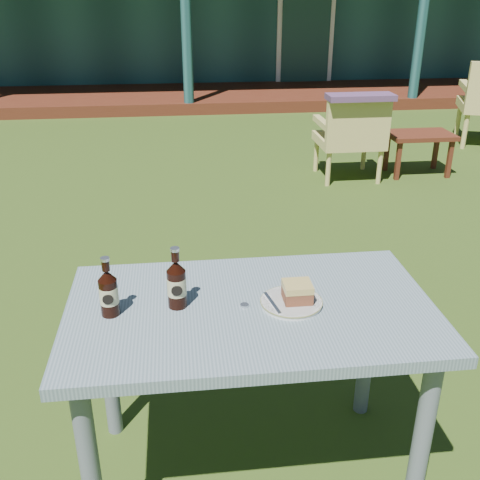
{
  "coord_description": "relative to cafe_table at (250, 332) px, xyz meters",
  "views": [
    {
      "loc": [
        -0.22,
        -3.16,
        1.68
      ],
      "look_at": [
        0.0,
        -1.3,
        0.82
      ],
      "focal_mm": 42.0,
      "sensor_mm": 36.0,
      "label": 1
    }
  ],
  "objects": [
    {
      "name": "ground",
      "position": [
        0.0,
        1.6,
        -0.62
      ],
      "size": [
        80.0,
        80.0,
        0.0
      ],
      "primitive_type": "plane",
      "color": "#334916"
    },
    {
      "name": "cafe_table",
      "position": [
        0.0,
        0.0,
        0.0
      ],
      "size": [
        1.2,
        0.7,
        0.72
      ],
      "color": "slate",
      "rests_on": "ground"
    },
    {
      "name": "plate",
      "position": [
        0.13,
        -0.01,
        0.11
      ],
      "size": [
        0.2,
        0.2,
        0.01
      ],
      "color": "silver",
      "rests_on": "cafe_table"
    },
    {
      "name": "cake_slice",
      "position": [
        0.15,
        -0.0,
        0.15
      ],
      "size": [
        0.09,
        0.09,
        0.06
      ],
      "color": "brown",
      "rests_on": "plate"
    },
    {
      "name": "fork",
      "position": [
        0.07,
        -0.02,
        0.12
      ],
      "size": [
        0.04,
        0.14,
        0.0
      ],
      "primitive_type": "cube",
      "rotation": [
        0.0,
        0.0,
        0.19
      ],
      "color": "silver",
      "rests_on": "plate"
    },
    {
      "name": "cola_bottle_near",
      "position": [
        -0.24,
        0.03,
        0.19
      ],
      "size": [
        0.06,
        0.06,
        0.21
      ],
      "color": "black",
      "rests_on": "cafe_table"
    },
    {
      "name": "cola_bottle_far",
      "position": [
        -0.45,
        0.0,
        0.18
      ],
      "size": [
        0.06,
        0.06,
        0.2
      ],
      "color": "black",
      "rests_on": "cafe_table"
    },
    {
      "name": "bottle_cap",
      "position": [
        -0.02,
        -0.0,
        0.11
      ],
      "size": [
        0.03,
        0.03,
        0.01
      ],
      "primitive_type": "cylinder",
      "color": "silver",
      "rests_on": "cafe_table"
    },
    {
      "name": "armchair_left",
      "position": [
        1.38,
        3.32,
        -0.19
      ],
      "size": [
        0.57,
        0.54,
        0.77
      ],
      "color": "tan",
      "rests_on": "ground"
    },
    {
      "name": "floral_throw",
      "position": [
        1.38,
        3.16,
        0.17
      ],
      "size": [
        0.58,
        0.22,
        0.05
      ],
      "primitive_type": "cube",
      "rotation": [
        0.0,
        0.0,
        3.15
      ],
      "color": "#533658",
      "rests_on": "armchair_left"
    },
    {
      "name": "side_table",
      "position": [
        2.07,
        3.41,
        -0.28
      ],
      "size": [
        0.6,
        0.4,
        0.4
      ],
      "color": "#4C1F12",
      "rests_on": "ground"
    }
  ]
}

